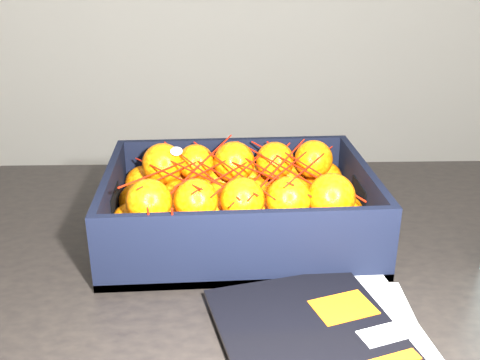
{
  "coord_description": "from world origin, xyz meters",
  "views": [
    {
      "loc": [
        -0.38,
        -0.68,
        1.19
      ],
      "look_at": [
        -0.33,
        0.1,
        0.86
      ],
      "focal_mm": 41.22,
      "sensor_mm": 36.0,
      "label": 1
    }
  ],
  "objects": [
    {
      "name": "mesh_net",
      "position": [
        -0.33,
        0.12,
        0.87
      ],
      "size": [
        0.35,
        0.28,
        0.09
      ],
      "color": "#B81506",
      "rests_on": "clementine_heap"
    },
    {
      "name": "magazine_stack",
      "position": [
        -0.24,
        -0.17,
        0.76
      ],
      "size": [
        0.28,
        0.32,
        0.02
      ],
      "color": "silver",
      "rests_on": "table"
    },
    {
      "name": "produce_crate",
      "position": [
        -0.33,
        0.13,
        0.78
      ],
      "size": [
        0.42,
        0.32,
        0.12
      ],
      "color": "brown",
      "rests_on": "table"
    },
    {
      "name": "table",
      "position": [
        -0.25,
        0.05,
        0.65
      ],
      "size": [
        1.23,
        0.85,
        0.75
      ],
      "color": "black",
      "rests_on": "ground"
    },
    {
      "name": "clementine_heap",
      "position": [
        -0.32,
        0.13,
        0.81
      ],
      "size": [
        0.4,
        0.3,
        0.13
      ],
      "color": "#ED6405",
      "rests_on": "produce_crate"
    }
  ]
}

